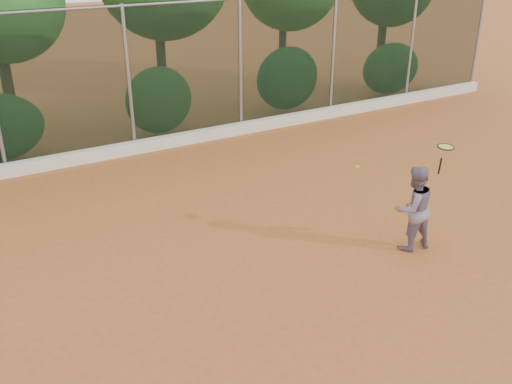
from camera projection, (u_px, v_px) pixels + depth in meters
ground at (289, 290)px, 8.67m from camera, size 80.00×80.00×0.00m
concrete_curb at (137, 147)px, 13.97m from camera, size 24.00×0.20×0.30m
tennis_player at (413, 208)px, 9.54m from camera, size 0.79×0.64×1.50m
chainlink_fence at (128, 76)px, 13.40m from camera, size 24.09×0.09×3.50m
tennis_racket at (445, 149)px, 9.18m from camera, size 0.32×0.32×0.52m
tennis_ball_in_flight at (357, 167)px, 9.24m from camera, size 0.06×0.06×0.06m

